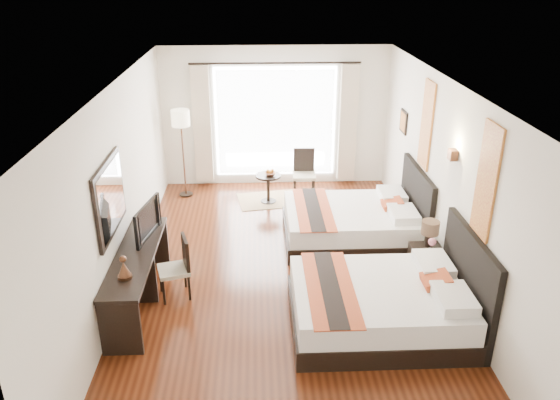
{
  "coord_description": "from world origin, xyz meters",
  "views": [
    {
      "loc": [
        -0.38,
        -6.9,
        4.23
      ],
      "look_at": [
        -0.06,
        0.36,
        1.07
      ],
      "focal_mm": 35.0,
      "sensor_mm": 36.0,
      "label": 1
    }
  ],
  "objects_px": {
    "console_desk": "(138,278)",
    "floor_lamp": "(181,124)",
    "desk_chair": "(176,279)",
    "window_chair": "(304,182)",
    "vase": "(431,251)",
    "fruit_bowl": "(270,174)",
    "television": "(142,220)",
    "bed_near": "(386,304)",
    "nightstand": "(426,265)",
    "bed_far": "(355,222)",
    "table_lamp": "(430,230)",
    "side_table": "(268,189)"
  },
  "relations": [
    {
      "from": "console_desk",
      "to": "floor_lamp",
      "type": "bearing_deg",
      "value": 87.02
    },
    {
      "from": "desk_chair",
      "to": "window_chair",
      "type": "height_order",
      "value": "window_chair"
    },
    {
      "from": "vase",
      "to": "fruit_bowl",
      "type": "height_order",
      "value": "vase"
    },
    {
      "from": "television",
      "to": "floor_lamp",
      "type": "distance_m",
      "value": 3.26
    },
    {
      "from": "bed_near",
      "to": "desk_chair",
      "type": "height_order",
      "value": "bed_near"
    },
    {
      "from": "nightstand",
      "to": "bed_far",
      "type": "bearing_deg",
      "value": 121.31
    },
    {
      "from": "vase",
      "to": "window_chair",
      "type": "height_order",
      "value": "window_chair"
    },
    {
      "from": "bed_near",
      "to": "table_lamp",
      "type": "bearing_deg",
      "value": 52.88
    },
    {
      "from": "vase",
      "to": "desk_chair",
      "type": "relative_size",
      "value": 0.17
    },
    {
      "from": "bed_far",
      "to": "floor_lamp",
      "type": "bearing_deg",
      "value": 146.13
    },
    {
      "from": "bed_near",
      "to": "fruit_bowl",
      "type": "xyz_separation_m",
      "value": [
        -1.33,
        3.93,
        0.26
      ]
    },
    {
      "from": "vase",
      "to": "window_chair",
      "type": "relative_size",
      "value": 0.16
    },
    {
      "from": "television",
      "to": "window_chair",
      "type": "height_order",
      "value": "television"
    },
    {
      "from": "bed_far",
      "to": "nightstand",
      "type": "distance_m",
      "value": 1.55
    },
    {
      "from": "bed_far",
      "to": "window_chair",
      "type": "xyz_separation_m",
      "value": [
        -0.68,
        1.89,
        -0.03
      ]
    },
    {
      "from": "console_desk",
      "to": "window_chair",
      "type": "distance_m",
      "value": 4.38
    },
    {
      "from": "bed_far",
      "to": "vase",
      "type": "height_order",
      "value": "bed_far"
    },
    {
      "from": "television",
      "to": "window_chair",
      "type": "relative_size",
      "value": 0.91
    },
    {
      "from": "console_desk",
      "to": "desk_chair",
      "type": "relative_size",
      "value": 2.53
    },
    {
      "from": "bed_far",
      "to": "side_table",
      "type": "bearing_deg",
      "value": 130.78
    },
    {
      "from": "console_desk",
      "to": "desk_chair",
      "type": "height_order",
      "value": "desk_chair"
    },
    {
      "from": "fruit_bowl",
      "to": "console_desk",
      "type": "bearing_deg",
      "value": -119.46
    },
    {
      "from": "television",
      "to": "side_table",
      "type": "relative_size",
      "value": 1.53
    },
    {
      "from": "bed_near",
      "to": "television",
      "type": "distance_m",
      "value": 3.44
    },
    {
      "from": "floor_lamp",
      "to": "table_lamp",
      "type": "bearing_deg",
      "value": -40.18
    },
    {
      "from": "television",
      "to": "bed_far",
      "type": "bearing_deg",
      "value": -58.07
    },
    {
      "from": "bed_far",
      "to": "window_chair",
      "type": "distance_m",
      "value": 2.01
    },
    {
      "from": "vase",
      "to": "console_desk",
      "type": "bearing_deg",
      "value": -176.91
    },
    {
      "from": "nightstand",
      "to": "console_desk",
      "type": "bearing_deg",
      "value": -174.73
    },
    {
      "from": "bed_near",
      "to": "console_desk",
      "type": "height_order",
      "value": "bed_near"
    },
    {
      "from": "bed_near",
      "to": "side_table",
      "type": "distance_m",
      "value": 4.19
    },
    {
      "from": "table_lamp",
      "to": "side_table",
      "type": "height_order",
      "value": "table_lamp"
    },
    {
      "from": "table_lamp",
      "to": "television",
      "type": "distance_m",
      "value": 4.02
    },
    {
      "from": "table_lamp",
      "to": "vase",
      "type": "relative_size",
      "value": 2.72
    },
    {
      "from": "nightstand",
      "to": "window_chair",
      "type": "bearing_deg",
      "value": 114.88
    },
    {
      "from": "table_lamp",
      "to": "console_desk",
      "type": "height_order",
      "value": "table_lamp"
    },
    {
      "from": "nightstand",
      "to": "vase",
      "type": "distance_m",
      "value": 0.35
    },
    {
      "from": "bed_near",
      "to": "console_desk",
      "type": "xyz_separation_m",
      "value": [
        -3.19,
        0.65,
        0.05
      ]
    },
    {
      "from": "floor_lamp",
      "to": "bed_far",
      "type": "bearing_deg",
      "value": -33.87
    },
    {
      "from": "bed_near",
      "to": "table_lamp",
      "type": "distance_m",
      "value": 1.48
    },
    {
      "from": "nightstand",
      "to": "television",
      "type": "xyz_separation_m",
      "value": [
        -3.99,
        0.13,
        0.74
      ]
    },
    {
      "from": "television",
      "to": "desk_chair",
      "type": "xyz_separation_m",
      "value": [
        0.45,
        -0.35,
        -0.73
      ]
    },
    {
      "from": "floor_lamp",
      "to": "console_desk",
      "type": "bearing_deg",
      "value": -92.98
    },
    {
      "from": "console_desk",
      "to": "bed_near",
      "type": "bearing_deg",
      "value": -11.61
    },
    {
      "from": "floor_lamp",
      "to": "television",
      "type": "bearing_deg",
      "value": -93.09
    },
    {
      "from": "table_lamp",
      "to": "bed_far",
      "type": "bearing_deg",
      "value": 124.19
    },
    {
      "from": "television",
      "to": "window_chair",
      "type": "bearing_deg",
      "value": -27.71
    },
    {
      "from": "table_lamp",
      "to": "window_chair",
      "type": "bearing_deg",
      "value": 115.97
    },
    {
      "from": "nightstand",
      "to": "desk_chair",
      "type": "xyz_separation_m",
      "value": [
        -3.54,
        -0.22,
        0.01
      ]
    },
    {
      "from": "nightstand",
      "to": "floor_lamp",
      "type": "height_order",
      "value": "floor_lamp"
    }
  ]
}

